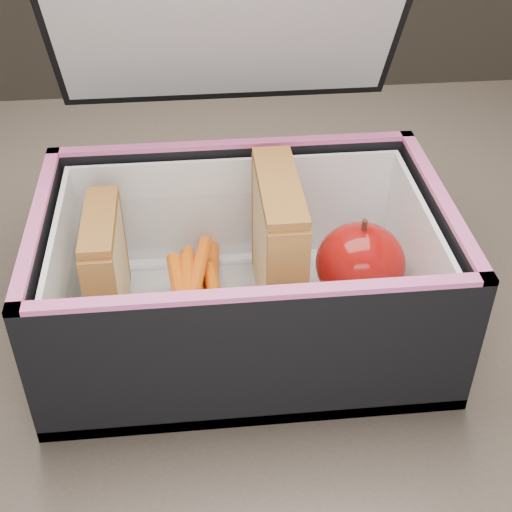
{
  "coord_description": "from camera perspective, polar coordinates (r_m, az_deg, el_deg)",
  "views": [
    {
      "loc": [
        -0.08,
        -0.47,
        1.14
      ],
      "look_at": [
        -0.03,
        -0.04,
        0.81
      ],
      "focal_mm": 50.0,
      "sensor_mm": 36.0,
      "label": 1
    }
  ],
  "objects": [
    {
      "name": "paper_napkin",
      "position": [
        0.58,
        7.44,
        -3.43
      ],
      "size": [
        0.08,
        0.09,
        0.01
      ],
      "primitive_type": "cube",
      "rotation": [
        0.0,
        0.0,
        0.06
      ],
      "color": "white",
      "rests_on": "lunch_bag"
    },
    {
      "name": "lunch_bag",
      "position": [
        0.54,
        -1.01,
        -0.37
      ],
      "size": [
        0.3,
        0.3,
        0.28
      ],
      "color": "black",
      "rests_on": "kitchen_table"
    },
    {
      "name": "sandwich_right",
      "position": [
        0.54,
        1.77,
        0.72
      ],
      "size": [
        0.03,
        0.1,
        0.12
      ],
      "color": "#CCB987",
      "rests_on": "plastic_tub"
    },
    {
      "name": "kitchen_table",
      "position": [
        0.68,
        2.54,
        -8.07
      ],
      "size": [
        1.2,
        0.8,
        0.75
      ],
      "color": "brown",
      "rests_on": "ground"
    },
    {
      "name": "red_apple",
      "position": [
        0.56,
        8.33,
        -0.63
      ],
      "size": [
        0.09,
        0.09,
        0.07
      ],
      "rotation": [
        0.0,
        0.0,
        -0.34
      ],
      "color": "#8F0B00",
      "rests_on": "paper_napkin"
    },
    {
      "name": "plastic_tub",
      "position": [
        0.55,
        -4.99,
        -1.76
      ],
      "size": [
        0.17,
        0.12,
        0.07
      ],
      "primitive_type": null,
      "color": "white",
      "rests_on": "lunch_bag"
    },
    {
      "name": "sandwich_left",
      "position": [
        0.55,
        -11.88,
        -0.99
      ],
      "size": [
        0.02,
        0.08,
        0.09
      ],
      "color": "#CCB987",
      "rests_on": "plastic_tub"
    },
    {
      "name": "carrot_sticks",
      "position": [
        0.56,
        -4.71,
        -3.25
      ],
      "size": [
        0.05,
        0.15,
        0.03
      ],
      "color": "orange",
      "rests_on": "plastic_tub"
    }
  ]
}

